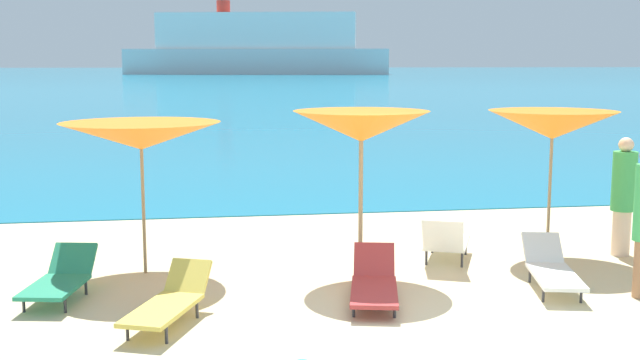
# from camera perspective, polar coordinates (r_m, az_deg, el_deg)

# --- Properties ---
(ground_plane) EXTENTS (50.00, 100.00, 0.30)m
(ground_plane) POSITION_cam_1_polar(r_m,az_deg,el_deg) (18.56, -1.45, -1.03)
(ground_plane) COLOR beige
(ocean_water) EXTENTS (650.00, 440.00, 0.02)m
(ocean_water) POSITION_cam_1_polar(r_m,az_deg,el_deg) (234.87, -8.32, 7.71)
(ocean_water) COLOR teal
(ocean_water) RESTS_ON ground_plane
(umbrella_3) EXTENTS (2.42, 2.42, 2.12)m
(umbrella_3) POSITION_cam_1_polar(r_m,az_deg,el_deg) (11.04, -12.82, 3.12)
(umbrella_3) COLOR #9E7F59
(umbrella_3) RESTS_ON ground_plane
(umbrella_4) EXTENTS (1.86, 1.86, 2.28)m
(umbrella_4) POSITION_cam_1_polar(r_m,az_deg,el_deg) (10.59, 3.00, 3.87)
(umbrella_4) COLOR #9E7F59
(umbrella_4) RESTS_ON ground_plane
(umbrella_5) EXTENTS (2.06, 2.06, 2.21)m
(umbrella_5) POSITION_cam_1_polar(r_m,az_deg,el_deg) (12.26, 16.47, 3.83)
(umbrella_5) COLOR #9E7F59
(umbrella_5) RESTS_ON ground_plane
(lounge_chair_0) EXTENTS (0.83, 1.48, 0.58)m
(lounge_chair_0) POSITION_cam_1_polar(r_m,az_deg,el_deg) (10.37, -18.29, -6.79)
(lounge_chair_0) COLOR #268C66
(lounge_chair_0) RESTS_ON ground_plane
(lounge_chair_1) EXTENTS (1.05, 1.62, 0.58)m
(lounge_chair_1) POSITION_cam_1_polar(r_m,az_deg,el_deg) (9.10, -10.87, -8.61)
(lounge_chair_1) COLOR #D8BF4C
(lounge_chair_1) RESTS_ON ground_plane
(lounge_chair_4) EXTENTS (0.89, 1.76, 0.57)m
(lounge_chair_4) POSITION_cam_1_polar(r_m,az_deg,el_deg) (10.77, 16.40, -6.14)
(lounge_chair_4) COLOR white
(lounge_chair_4) RESTS_ON ground_plane
(lounge_chair_8) EXTENTS (0.89, 1.73, 0.57)m
(lounge_chair_8) POSITION_cam_1_polar(r_m,az_deg,el_deg) (9.81, 3.94, -7.42)
(lounge_chair_8) COLOR #A53333
(lounge_chair_8) RESTS_ON ground_plane
(lounge_chair_10) EXTENTS (1.10, 1.55, 0.78)m
(lounge_chair_10) POSITION_cam_1_polar(r_m,az_deg,el_deg) (11.73, 9.08, -4.33)
(lounge_chair_10) COLOR white
(lounge_chair_10) RESTS_ON ground_plane
(beachgoer_1) EXTENTS (0.36, 0.36, 1.81)m
(beachgoer_1) POSITION_cam_1_polar(r_m,az_deg,el_deg) (12.79, 21.09, -0.92)
(beachgoer_1) COLOR beige
(beachgoer_1) RESTS_ON ground_plane
(cruise_ship) EXTENTS (65.05, 23.12, 17.84)m
(cruise_ship) POSITION_cam_1_polar(r_m,az_deg,el_deg) (196.24, -4.62, 9.55)
(cruise_ship) COLOR silver
(cruise_ship) RESTS_ON ocean_water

